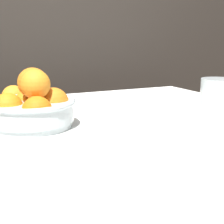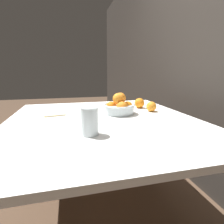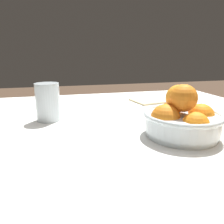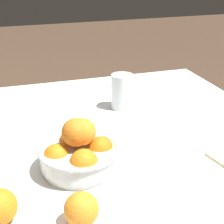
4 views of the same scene
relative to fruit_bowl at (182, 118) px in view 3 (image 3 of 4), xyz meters
name	(u,v)px [view 3 (image 3 of 4)]	position (x,y,z in m)	size (l,w,h in m)	color
dining_table	(128,142)	(0.11, -0.14, -0.12)	(1.26, 1.16, 0.73)	white
fruit_bowl	(182,118)	(0.00, 0.00, 0.00)	(0.22, 0.22, 0.15)	silver
juice_glass	(48,103)	(0.37, -0.25, 0.01)	(0.08, 0.08, 0.13)	#F4A314
napkin	(150,101)	(-0.11, -0.45, -0.05)	(0.17, 0.14, 0.01)	beige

